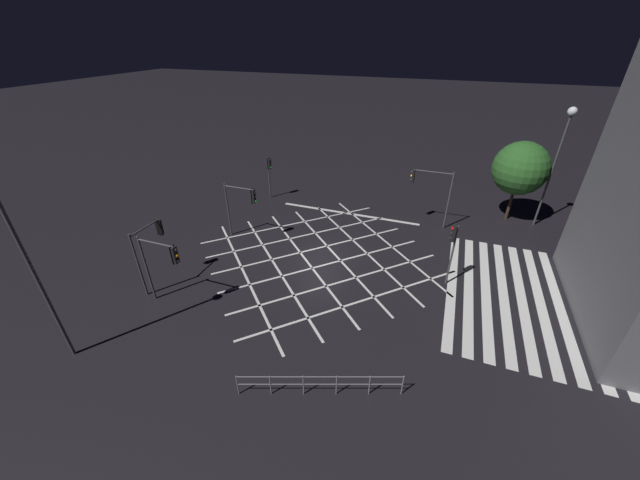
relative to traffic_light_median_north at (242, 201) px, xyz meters
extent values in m
plane|color=black|center=(-0.51, -5.67, -2.82)|extent=(200.00, 200.00, 0.00)
cube|color=silver|center=(-0.51, -13.76, -2.82)|extent=(10.99, 0.50, 0.01)
cube|color=silver|center=(-0.51, -14.66, -2.82)|extent=(10.99, 0.50, 0.01)
cube|color=silver|center=(-0.51, -15.56, -2.82)|extent=(10.99, 0.50, 0.01)
cube|color=silver|center=(-0.51, -16.46, -2.82)|extent=(10.99, 0.50, 0.01)
cube|color=silver|center=(-0.51, -17.36, -2.82)|extent=(10.99, 0.50, 0.01)
cube|color=silver|center=(-0.51, -18.26, -2.82)|extent=(10.99, 0.50, 0.01)
cube|color=silver|center=(-0.51, -19.16, -2.82)|extent=(10.99, 0.50, 0.01)
cube|color=silver|center=(-0.51, -20.06, -2.82)|extent=(10.99, 0.50, 0.01)
cube|color=silver|center=(-0.51, -20.96, -2.82)|extent=(10.99, 0.50, 0.01)
cube|color=silver|center=(2.94, -9.12, -2.82)|extent=(9.60, 9.60, 0.01)
cube|color=silver|center=(-3.97, -9.12, -2.82)|extent=(9.60, 9.60, 0.01)
cube|color=silver|center=(1.56, -7.74, -2.82)|extent=(9.60, 9.60, 0.01)
cube|color=silver|center=(-2.59, -7.74, -2.82)|extent=(9.60, 9.60, 0.01)
cube|color=silver|center=(0.18, -6.36, -2.82)|extent=(9.60, 9.60, 0.01)
cube|color=silver|center=(-1.20, -6.36, -2.82)|extent=(9.60, 9.60, 0.01)
cube|color=silver|center=(-1.20, -4.98, -2.82)|extent=(9.60, 9.60, 0.01)
cube|color=silver|center=(0.18, -4.98, -2.82)|extent=(9.60, 9.60, 0.01)
cube|color=silver|center=(-2.59, -3.59, -2.82)|extent=(9.60, 9.60, 0.01)
cube|color=silver|center=(1.56, -3.59, -2.82)|extent=(9.60, 9.60, 0.01)
cube|color=silver|center=(-3.97, -2.21, -2.82)|extent=(9.60, 9.60, 0.01)
cube|color=silver|center=(2.94, -2.21, -2.82)|extent=(9.60, 9.60, 0.01)
cube|color=silver|center=(6.09, -5.67, -2.82)|extent=(0.30, 10.99, 0.01)
cube|color=black|center=(4.52, -21.57, -0.82)|extent=(0.06, 1.40, 1.80)
cube|color=beige|center=(4.52, -21.57, 2.60)|extent=(0.06, 1.40, 1.80)
cylinder|color=#424244|center=(0.00, 1.23, -0.90)|extent=(0.11, 0.11, 3.85)
cylinder|color=#424244|center=(0.00, 0.16, 0.87)|extent=(0.09, 2.13, 0.09)
cube|color=black|center=(0.00, -0.90, 0.42)|extent=(0.28, 0.16, 0.90)
sphere|color=black|center=(0.00, -1.01, 0.72)|extent=(0.18, 0.18, 0.18)
sphere|color=black|center=(0.00, -1.01, 0.42)|extent=(0.18, 0.18, 0.18)
sphere|color=green|center=(0.00, -1.01, 0.12)|extent=(0.18, 0.18, 0.18)
cube|color=black|center=(0.00, -0.81, 0.42)|extent=(0.36, 0.02, 0.98)
cylinder|color=#424244|center=(6.23, -12.85, -0.69)|extent=(0.11, 0.11, 4.27)
cylinder|color=#424244|center=(6.23, -11.53, 1.29)|extent=(0.09, 2.65, 0.09)
cube|color=black|center=(6.23, -10.20, 0.84)|extent=(0.28, 0.16, 0.90)
sphere|color=black|center=(6.23, -10.09, 1.14)|extent=(0.18, 0.18, 0.18)
sphere|color=orange|center=(6.23, -10.09, 0.84)|extent=(0.18, 0.18, 0.18)
sphere|color=black|center=(6.23, -10.09, 0.54)|extent=(0.18, 0.18, 0.18)
cube|color=black|center=(6.23, -10.29, 0.84)|extent=(0.36, 0.02, 0.98)
cylinder|color=#424244|center=(-7.46, 1.29, -0.89)|extent=(0.11, 0.11, 3.86)
cylinder|color=#424244|center=(-7.46, 0.23, 0.89)|extent=(0.09, 2.11, 0.09)
cube|color=black|center=(-7.46, -0.82, 0.44)|extent=(0.28, 0.16, 0.90)
sphere|color=black|center=(-7.46, -0.94, 0.74)|extent=(0.18, 0.18, 0.18)
sphere|color=orange|center=(-7.46, -0.94, 0.44)|extent=(0.18, 0.18, 0.18)
sphere|color=black|center=(-7.46, -0.94, 0.14)|extent=(0.18, 0.18, 0.18)
cube|color=black|center=(-7.46, -0.73, 0.44)|extent=(0.36, 0.02, 0.98)
cylinder|color=#424244|center=(-0.64, -13.41, -0.95)|extent=(0.11, 0.11, 3.74)
cube|color=black|center=(-0.64, -13.28, 0.41)|extent=(0.28, 0.16, 0.90)
sphere|color=red|center=(-0.64, -13.17, 0.71)|extent=(0.18, 0.18, 0.18)
sphere|color=black|center=(-0.64, -13.17, 0.41)|extent=(0.18, 0.18, 0.18)
sphere|color=black|center=(-0.64, -13.17, 0.11)|extent=(0.18, 0.18, 0.18)
cube|color=black|center=(-0.64, -13.37, 0.41)|extent=(0.36, 0.02, 0.98)
cylinder|color=#424244|center=(6.83, 1.61, -1.06)|extent=(0.11, 0.11, 3.53)
cube|color=black|center=(6.83, 1.48, 0.21)|extent=(0.28, 0.16, 0.90)
sphere|color=black|center=(6.83, 1.36, 0.51)|extent=(0.18, 0.18, 0.18)
sphere|color=black|center=(6.83, 1.36, 0.21)|extent=(0.18, 0.18, 0.18)
sphere|color=green|center=(6.83, 1.36, -0.09)|extent=(0.18, 0.18, 0.18)
cube|color=black|center=(6.83, 1.57, 0.21)|extent=(0.36, 0.02, 0.98)
cylinder|color=#424244|center=(-7.34, 1.95, -0.92)|extent=(0.11, 0.11, 3.80)
cylinder|color=#424244|center=(-6.35, 1.95, 0.83)|extent=(1.98, 0.09, 0.09)
cube|color=black|center=(-5.36, 1.95, 0.38)|extent=(0.16, 0.28, 0.90)
sphere|color=black|center=(-5.25, 1.95, 0.68)|extent=(0.18, 0.18, 0.18)
sphere|color=black|center=(-5.25, 1.95, 0.38)|extent=(0.18, 0.18, 0.18)
sphere|color=green|center=(-5.25, 1.95, 0.08)|extent=(0.18, 0.18, 0.18)
cube|color=black|center=(-5.45, 1.95, 0.38)|extent=(0.02, 0.36, 0.98)
cylinder|color=#424244|center=(9.10, -19.16, 1.14)|extent=(0.14, 0.14, 7.93)
sphere|color=white|center=(9.10, -19.16, 5.28)|extent=(0.57, 0.57, 0.57)
cylinder|color=#424244|center=(-11.80, 1.97, 1.55)|extent=(0.14, 0.14, 8.75)
cylinder|color=#38281C|center=(9.45, -17.28, -1.53)|extent=(0.21, 0.21, 2.59)
sphere|color=#285B23|center=(9.45, -17.28, 1.20)|extent=(3.81, 3.81, 3.81)
cylinder|color=gray|center=(-11.03, -6.07, -2.30)|extent=(0.05, 0.05, 1.05)
cylinder|color=gray|center=(-10.58, -7.29, -2.30)|extent=(0.05, 0.05, 1.05)
cylinder|color=gray|center=(-10.14, -8.51, -2.30)|extent=(0.05, 0.05, 1.05)
cylinder|color=gray|center=(-9.69, -9.73, -2.30)|extent=(0.05, 0.05, 1.05)
cylinder|color=gray|center=(-9.24, -10.95, -2.30)|extent=(0.05, 0.05, 1.05)
cylinder|color=gray|center=(-8.79, -12.17, -2.30)|extent=(0.05, 0.05, 1.05)
cylinder|color=gray|center=(-9.91, -9.12, -1.81)|extent=(2.27, 6.11, 0.04)
cylinder|color=gray|center=(-9.91, -9.12, -2.25)|extent=(2.27, 6.11, 0.04)
camera|label=1|loc=(-18.48, -12.27, 9.74)|focal=20.00mm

